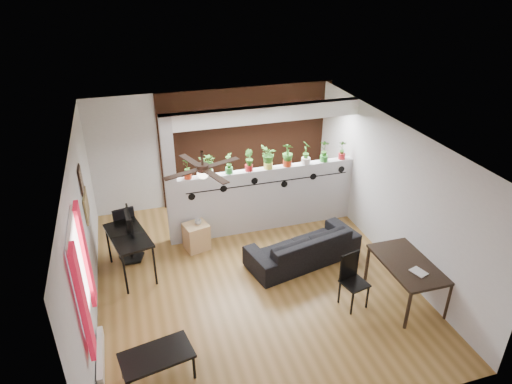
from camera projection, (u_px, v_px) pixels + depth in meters
name	position (u px, v px, depth m)	size (l,w,h in m)	color
room_shell	(251.00, 213.00, 7.46)	(6.30, 7.10, 2.90)	brown
partition_wall	(268.00, 198.00, 9.23)	(3.60, 0.18, 1.35)	#BCBCC1
ceiling_header	(269.00, 114.00, 8.42)	(3.60, 0.18, 0.30)	white
pier_column	(171.00, 183.00, 8.45)	(0.22, 0.20, 2.60)	#BCBCC1
brick_panel	(248.00, 144.00, 10.19)	(3.90, 0.05, 2.60)	#9A4D2C
vine_decal	(270.00, 183.00, 8.97)	(3.31, 0.01, 0.30)	black
window_assembly	(81.00, 274.00, 5.69)	(0.09, 1.30, 1.55)	white
baseboard_heater	(101.00, 356.00, 6.34)	(0.08, 1.00, 0.18)	silver
corkboard	(86.00, 206.00, 7.58)	(0.03, 0.60, 0.45)	olive
framed_art	(81.00, 180.00, 7.31)	(0.03, 0.34, 0.44)	#8C7259
ceiling_fan	(203.00, 170.00, 6.54)	(1.19, 1.19, 0.43)	black
potted_plant_0	(187.00, 168.00, 8.41)	(0.26, 0.24, 0.42)	red
potted_plant_1	(208.00, 164.00, 8.50)	(0.32, 0.30, 0.47)	white
potted_plant_2	(229.00, 163.00, 8.62)	(0.19, 0.22, 0.41)	#338D39
potted_plant_3	(249.00, 160.00, 8.72)	(0.23, 0.26, 0.43)	red
potted_plant_4	(268.00, 156.00, 8.81)	(0.28, 0.31, 0.47)	#ECE653
potted_plant_5	(288.00, 154.00, 8.91)	(0.31, 0.29, 0.47)	red
potted_plant_6	(306.00, 152.00, 9.01)	(0.22, 0.27, 0.48)	white
potted_plant_7	(325.00, 150.00, 9.12)	(0.30, 0.29, 0.46)	green
potted_plant_8	(342.00, 149.00, 9.23)	(0.26, 0.24, 0.40)	red
sofa	(303.00, 247.00, 8.38)	(2.00, 0.79, 0.59)	black
cube_shelf	(196.00, 236.00, 8.73)	(0.43, 0.39, 0.53)	tan
cup	(198.00, 222.00, 8.60)	(0.13, 0.13, 0.10)	gray
computer_desk	(128.00, 238.00, 7.83)	(0.83, 1.22, 0.81)	black
monitor	(127.00, 225.00, 7.88)	(0.06, 0.35, 0.20)	black
office_chair	(128.00, 238.00, 8.38)	(0.50, 0.50, 0.96)	black
dining_table	(408.00, 266.00, 7.27)	(0.80, 1.31, 0.71)	black
book	(415.00, 274.00, 6.95)	(0.18, 0.24, 0.02)	gray
folding_chair	(352.00, 275.00, 7.22)	(0.44, 0.44, 0.92)	black
coffee_table	(157.00, 357.00, 5.95)	(1.01, 0.68, 0.43)	black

